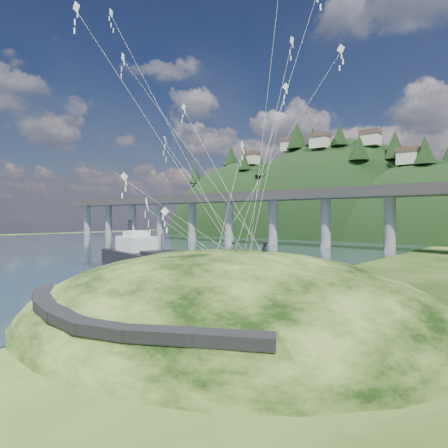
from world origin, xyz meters
The scene contains 10 objects.
ground centered at (0.00, 0.00, 0.00)m, with size 320.00×320.00×0.00m, color black.
water centered at (-72.00, 30.00, 0.01)m, with size 240.00×240.00×0.00m, color #2F4757.
grass_hill centered at (8.00, 2.00, -1.50)m, with size 36.00×32.00×13.00m.
footpath centered at (7.46, -9.74, 2.08)m, with size 22.29×5.84×0.83m.
bridge centered at (-26.46, 70.07, 9.70)m, with size 160.00×11.00×15.00m.
far_ridge centered at (-43.58, 122.17, -7.44)m, with size 153.00×70.00×94.50m.
work_barge centered at (-19.43, 15.25, 1.81)m, with size 21.40×10.50×7.23m.
wooden_dock centered at (-8.42, 8.24, 0.39)m, with size 12.57×3.94×0.89m.
kite_flyers centered at (9.63, 2.95, 5.77)m, with size 2.45×2.68×1.78m.
kite_swarm centered at (4.78, 1.38, 18.04)m, with size 19.18×15.55×19.73m.
Camera 1 is at (27.75, -22.44, 7.65)m, focal length 32.00 mm.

